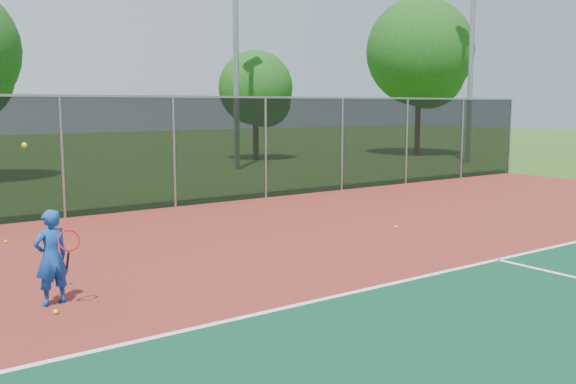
{
  "coord_description": "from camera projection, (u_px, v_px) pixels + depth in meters",
  "views": [
    {
      "loc": [
        -7.68,
        -3.93,
        2.8
      ],
      "look_at": [
        -1.23,
        5.0,
        1.3
      ],
      "focal_mm": 40.0,
      "sensor_mm": 36.0,
      "label": 1
    }
  ],
  "objects": [
    {
      "name": "tree_back_right",
      "position": [
        422.0,
        57.0,
        35.17
      ],
      "size": [
        5.87,
        5.87,
        8.62
      ],
      "color": "#382314",
      "rests_on": "ground"
    },
    {
      "name": "fence_back",
      "position": [
        174.0,
        151.0,
        17.42
      ],
      "size": [
        30.0,
        0.06,
        3.03
      ],
      "color": "black",
      "rests_on": "court_apron"
    },
    {
      "name": "floodlight_ne",
      "position": [
        473.0,
        16.0,
        30.04
      ],
      "size": [
        0.9,
        0.4,
        12.33
      ],
      "color": "gray",
      "rests_on": "ground"
    },
    {
      "name": "floodlight_n",
      "position": [
        235.0,
        6.0,
        26.98
      ],
      "size": [
        0.9,
        0.4,
        12.33
      ],
      "color": "gray",
      "rests_on": "ground"
    },
    {
      "name": "practice_ball_1",
      "position": [
        396.0,
        227.0,
        14.54
      ],
      "size": [
        0.07,
        0.07,
        0.07
      ],
      "primitive_type": "sphere",
      "color": "#CCE91B",
      "rests_on": "court_apron"
    },
    {
      "name": "tree_back_mid",
      "position": [
        258.0,
        91.0,
        32.47
      ],
      "size": [
        3.77,
        3.77,
        5.53
      ],
      "color": "#382314",
      "rests_on": "ground"
    },
    {
      "name": "practice_ball_2",
      "position": [
        56.0,
        312.0,
        8.57
      ],
      "size": [
        0.07,
        0.07,
        0.07
      ],
      "primitive_type": "sphere",
      "color": "#CCE91B",
      "rests_on": "court_apron"
    },
    {
      "name": "court_apron",
      "position": [
        471.0,
        293.0,
        9.6
      ],
      "size": [
        30.0,
        20.0,
        0.02
      ],
      "primitive_type": "cube",
      "color": "maroon",
      "rests_on": "ground"
    },
    {
      "name": "practice_ball_0",
      "position": [
        6.0,
        242.0,
        12.96
      ],
      "size": [
        0.07,
        0.07,
        0.07
      ],
      "primitive_type": "sphere",
      "color": "#CCE91B",
      "rests_on": "court_apron"
    },
    {
      "name": "tennis_player",
      "position": [
        51.0,
        257.0,
        8.92
      ],
      "size": [
        0.59,
        0.62,
        2.28
      ],
      "color": "#1244A9",
      "rests_on": "court_apron"
    }
  ]
}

